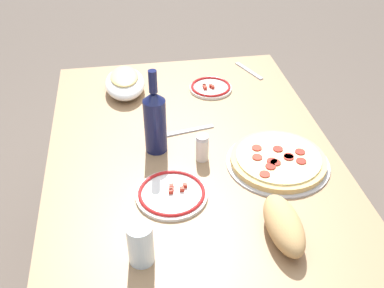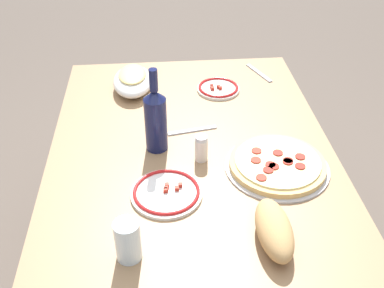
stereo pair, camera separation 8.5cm
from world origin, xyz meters
name	(u,v)px [view 2 (the right image)]	position (x,y,z in m)	size (l,w,h in m)	color
dining_table	(192,179)	(0.00, 0.00, 0.61)	(1.29, 0.91, 0.73)	#93704C
pepperoni_pizza	(277,164)	(-0.10, -0.25, 0.75)	(0.32, 0.32, 0.03)	#B7B7BC
baked_pasta_dish	(133,80)	(0.42, 0.19, 0.77)	(0.24, 0.15, 0.08)	white
wine_bottle	(156,119)	(0.03, 0.11, 0.84)	(0.07, 0.07, 0.28)	#141942
water_glass	(128,240)	(-0.41, 0.19, 0.79)	(0.06, 0.06, 0.11)	silver
side_plate_near	(167,192)	(-0.19, 0.09, 0.74)	(0.20, 0.20, 0.02)	white
side_plate_far	(218,88)	(0.38, -0.13, 0.74)	(0.16, 0.16, 0.02)	white
bread_loaf	(274,229)	(-0.39, -0.17, 0.77)	(0.21, 0.09, 0.08)	tan
spice_shaker	(201,148)	(-0.04, -0.03, 0.77)	(0.04, 0.04, 0.09)	silver
fork_left	(192,130)	(0.11, -0.01, 0.73)	(0.17, 0.02, 0.01)	#B7B7BC
fork_right	(259,73)	(0.51, -0.32, 0.73)	(0.17, 0.02, 0.01)	#B7B7BC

